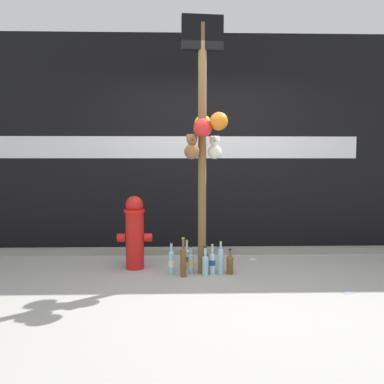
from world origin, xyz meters
The scene contains 17 objects.
ground_plane centered at (0.00, 0.00, 0.00)m, with size 14.00×14.00×0.00m, color #9E9B93.
building_wall centered at (0.00, 1.81, 1.51)m, with size 10.00×0.21×3.02m.
curb_strip centered at (0.00, 1.28, 0.04)m, with size 8.00×0.12×0.08m, color gray.
memorial_post centered at (-0.12, 0.41, 1.68)m, with size 0.48×0.53×2.77m.
fire_hydrant centered at (-0.91, 0.63, 0.43)m, with size 0.40×0.24×0.84m.
bottle_0 centered at (-0.03, 0.39, 0.13)m, with size 0.07×0.07×0.33m.
bottle_1 centered at (-0.27, 0.44, 0.12)m, with size 0.06×0.06×0.30m.
bottle_2 centered at (-0.13, 0.72, 0.14)m, with size 0.06×0.06×0.35m.
bottle_3 centered at (0.16, 0.38, 0.11)m, with size 0.07×0.07×0.28m.
bottle_4 centered at (0.06, 0.38, 0.15)m, with size 0.06×0.06×0.36m.
bottle_5 centered at (-0.48, 0.39, 0.14)m, with size 0.06×0.06×0.36m.
bottle_6 centered at (-0.31, 0.57, 0.13)m, with size 0.07×0.07×0.34m.
bottle_7 centered at (-0.11, 0.34, 0.13)m, with size 0.07×0.07×0.32m.
bottle_8 centered at (-0.10, 0.49, 0.11)m, with size 0.07×0.07×0.29m.
bottle_9 centered at (-0.35, 0.30, 0.17)m, with size 0.07×0.07×0.43m.
litter_0 centered at (0.53, 0.97, 0.00)m, with size 0.09×0.07×0.01m, color silver.
litter_1 centered at (1.21, -0.23, 0.00)m, with size 0.08×0.11×0.01m, color #8C99B2.
Camera 1 is at (-0.36, -3.67, 1.24)m, focal length 35.26 mm.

